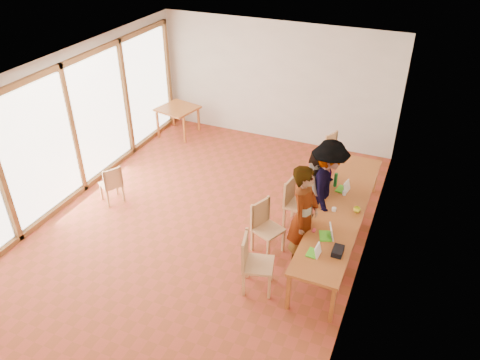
# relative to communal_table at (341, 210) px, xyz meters

# --- Properties ---
(ground) EXTENTS (8.00, 8.00, 0.00)m
(ground) POSITION_rel_communal_table_xyz_m (-2.50, -0.43, -0.70)
(ground) COLOR #A63F28
(ground) RESTS_ON ground
(wall_back) EXTENTS (6.00, 0.10, 3.00)m
(wall_back) POSITION_rel_communal_table_xyz_m (-2.50, 3.57, 0.80)
(wall_back) COLOR beige
(wall_back) RESTS_ON ground
(wall_front) EXTENTS (6.00, 0.10, 3.00)m
(wall_front) POSITION_rel_communal_table_xyz_m (-2.50, -4.43, 0.80)
(wall_front) COLOR beige
(wall_front) RESTS_ON ground
(wall_right) EXTENTS (0.10, 8.00, 3.00)m
(wall_right) POSITION_rel_communal_table_xyz_m (0.50, -0.43, 0.80)
(wall_right) COLOR beige
(wall_right) RESTS_ON ground
(window_wall) EXTENTS (0.10, 8.00, 3.00)m
(window_wall) POSITION_rel_communal_table_xyz_m (-5.46, -0.43, 0.80)
(window_wall) COLOR white
(window_wall) RESTS_ON ground
(ceiling) EXTENTS (6.00, 8.00, 0.04)m
(ceiling) POSITION_rel_communal_table_xyz_m (-2.50, -0.43, 2.32)
(ceiling) COLOR white
(ceiling) RESTS_ON wall_back
(communal_table) EXTENTS (0.80, 4.00, 0.75)m
(communal_table) POSITION_rel_communal_table_xyz_m (0.00, 0.00, 0.00)
(communal_table) COLOR #AE6026
(communal_table) RESTS_ON ground
(side_table) EXTENTS (0.90, 0.90, 0.75)m
(side_table) POSITION_rel_communal_table_xyz_m (-4.90, 2.77, -0.03)
(side_table) COLOR #AE6026
(side_table) RESTS_ON ground
(chair_near) EXTENTS (0.58, 0.58, 0.55)m
(chair_near) POSITION_rel_communal_table_xyz_m (-1.03, -1.72, -0.07)
(chair_near) COLOR tan
(chair_near) RESTS_ON ground
(chair_mid) EXTENTS (0.60, 0.60, 0.52)m
(chair_mid) POSITION_rel_communal_table_xyz_m (-1.19, -0.73, -0.10)
(chair_mid) COLOR tan
(chair_mid) RESTS_ON ground
(chair_far) EXTENTS (0.51, 0.51, 0.52)m
(chair_far) POSITION_rel_communal_table_xyz_m (-0.93, 0.18, -0.10)
(chair_far) COLOR tan
(chair_far) RESTS_ON ground
(chair_empty) EXTENTS (0.56, 0.56, 0.49)m
(chair_empty) POSITION_rel_communal_table_xyz_m (-0.71, 2.49, -0.14)
(chair_empty) COLOR tan
(chair_empty) RESTS_ON ground
(chair_spare) EXTENTS (0.54, 0.54, 0.45)m
(chair_spare) POSITION_rel_communal_table_xyz_m (-4.55, -0.57, -0.18)
(chair_spare) COLOR tan
(chair_spare) RESTS_ON ground
(person_near) EXTENTS (0.50, 0.73, 1.91)m
(person_near) POSITION_rel_communal_table_xyz_m (-0.48, -0.81, 0.25)
(person_near) COLOR gray
(person_near) RESTS_ON ground
(person_mid) EXTENTS (0.70, 0.84, 1.53)m
(person_mid) POSITION_rel_communal_table_xyz_m (-0.57, 0.39, 0.06)
(person_mid) COLOR gray
(person_mid) RESTS_ON ground
(person_far) EXTENTS (0.85, 1.28, 1.84)m
(person_far) POSITION_rel_communal_table_xyz_m (-0.36, 0.32, 0.22)
(person_far) COLOR gray
(person_far) RESTS_ON ground
(laptop_near) EXTENTS (0.21, 0.24, 0.19)m
(laptop_near) POSITION_rel_communal_table_xyz_m (-0.11, -1.40, 0.10)
(laptop_near) COLOR #50D224
(laptop_near) RESTS_ON communal_table
(laptop_mid) EXTENTS (0.30, 0.31, 0.22)m
(laptop_mid) POSITION_rel_communal_table_xyz_m (-0.02, -0.90, 0.11)
(laptop_mid) COLOR #50D224
(laptop_mid) RESTS_ON communal_table
(laptop_far) EXTENTS (0.25, 0.28, 0.21)m
(laptop_far) POSITION_rel_communal_table_xyz_m (-0.08, 0.56, 0.11)
(laptop_far) COLOR #50D224
(laptop_far) RESTS_ON communal_table
(yellow_mug) EXTENTS (0.15, 0.15, 0.09)m
(yellow_mug) POSITION_rel_communal_table_xyz_m (0.27, -0.03, 0.09)
(yellow_mug) COLOR #F9FA32
(yellow_mug) RESTS_ON communal_table
(green_bottle) EXTENTS (0.07, 0.07, 0.28)m
(green_bottle) POSITION_rel_communal_table_xyz_m (-0.28, 0.65, 0.19)
(green_bottle) COLOR #1B762B
(green_bottle) RESTS_ON communal_table
(clear_glass) EXTENTS (0.07, 0.07, 0.09)m
(clear_glass) POSITION_rel_communal_table_xyz_m (-0.05, 0.42, 0.09)
(clear_glass) COLOR silver
(clear_glass) RESTS_ON communal_table
(condiment_cup) EXTENTS (0.08, 0.08, 0.06)m
(condiment_cup) POSITION_rel_communal_table_xyz_m (-0.11, -0.15, 0.08)
(condiment_cup) COLOR white
(condiment_cup) RESTS_ON communal_table
(pink_phone) EXTENTS (0.05, 0.10, 0.01)m
(pink_phone) POSITION_rel_communal_table_xyz_m (-0.27, -0.84, 0.05)
(pink_phone) COLOR #DC3F52
(pink_phone) RESTS_ON communal_table
(black_pouch) EXTENTS (0.16, 0.26, 0.09)m
(black_pouch) POSITION_rel_communal_table_xyz_m (0.21, -1.24, 0.09)
(black_pouch) COLOR black
(black_pouch) RESTS_ON communal_table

